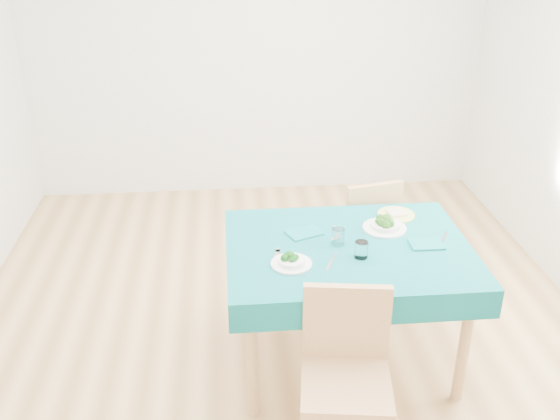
{
  "coord_description": "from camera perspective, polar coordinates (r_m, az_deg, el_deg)",
  "views": [
    {
      "loc": [
        -0.3,
        -3.2,
        2.41
      ],
      "look_at": [
        0.0,
        0.0,
        0.85
      ],
      "focal_mm": 40.0,
      "sensor_mm": 36.0,
      "label": 1
    }
  ],
  "objects": [
    {
      "name": "fork_far",
      "position": [
        3.51,
        5.4,
        -2.22
      ],
      "size": [
        0.03,
        0.18,
        0.0
      ],
      "primitive_type": "cube",
      "rotation": [
        0.0,
        0.0,
        0.04
      ],
      "color": "silver",
      "rests_on": "table"
    },
    {
      "name": "room_shell",
      "position": [
        3.38,
        0.0,
        7.61
      ],
      "size": [
        4.02,
        4.52,
        2.73
      ],
      "color": "#A77A45",
      "rests_on": "ground"
    },
    {
      "name": "table",
      "position": [
        3.6,
        6.01,
        -8.57
      ],
      "size": [
        1.32,
        1.0,
        0.76
      ],
      "primitive_type": "cube",
      "color": "#08595C",
      "rests_on": "ground"
    },
    {
      "name": "napkin_near",
      "position": [
        3.51,
        2.21,
        -2.11
      ],
      "size": [
        0.22,
        0.19,
        0.01
      ],
      "primitive_type": "cube",
      "rotation": [
        0.0,
        0.0,
        0.39
      ],
      "color": "#0C6366",
      "rests_on": "table"
    },
    {
      "name": "chair_far",
      "position": [
        4.25,
        7.45,
        -1.5
      ],
      "size": [
        0.45,
        0.48,
        0.94
      ],
      "primitive_type": "cube",
      "rotation": [
        0.0,
        0.0,
        3.36
      ],
      "color": "tan",
      "rests_on": "ground"
    },
    {
      "name": "bread_slice",
      "position": [
        3.77,
        10.58,
        -0.25
      ],
      "size": [
        0.11,
        0.11,
        0.01
      ],
      "primitive_type": "cube",
      "rotation": [
        0.0,
        0.0,
        0.17
      ],
      "color": "beige",
      "rests_on": "side_plate"
    },
    {
      "name": "tumbler_center",
      "position": [
        3.4,
        5.32,
        -2.44
      ],
      "size": [
        0.07,
        0.07,
        0.09
      ],
      "primitive_type": "cylinder",
      "color": "white",
      "rests_on": "table"
    },
    {
      "name": "tumbler_side",
      "position": [
        3.28,
        7.44,
        -3.61
      ],
      "size": [
        0.07,
        0.07,
        0.09
      ],
      "primitive_type": "cylinder",
      "color": "white",
      "rests_on": "table"
    },
    {
      "name": "side_plate",
      "position": [
        3.77,
        10.57,
        -0.42
      ],
      "size": [
        0.22,
        0.22,
        0.01
      ],
      "primitive_type": "cylinder",
      "color": "#D1D668",
      "rests_on": "table"
    },
    {
      "name": "bowl_near",
      "position": [
        3.2,
        1.04,
        -4.54
      ],
      "size": [
        0.21,
        0.21,
        0.06
      ],
      "primitive_type": null,
      "color": "white",
      "rests_on": "table"
    },
    {
      "name": "napkin_far",
      "position": [
        3.48,
        13.26,
        -3.08
      ],
      "size": [
        0.18,
        0.13,
        0.01
      ],
      "primitive_type": "cube",
      "rotation": [
        0.0,
        0.0,
        -0.01
      ],
      "color": "#0C6366",
      "rests_on": "table"
    },
    {
      "name": "fork_near",
      "position": [
        3.27,
        -0.42,
        -4.41
      ],
      "size": [
        0.07,
        0.18,
        0.0
      ],
      "primitive_type": "cube",
      "rotation": [
        0.0,
        0.0,
        -0.24
      ],
      "color": "silver",
      "rests_on": "table"
    },
    {
      "name": "bowl_far",
      "position": [
        3.59,
        9.57,
        -1.18
      ],
      "size": [
        0.25,
        0.25,
        0.08
      ],
      "primitive_type": null,
      "color": "white",
      "rests_on": "table"
    },
    {
      "name": "knife_far",
      "position": [
        3.57,
        14.72,
        -2.58
      ],
      "size": [
        0.11,
        0.18,
        0.0
      ],
      "primitive_type": "cube",
      "rotation": [
        0.0,
        0.0,
        -0.52
      ],
      "color": "silver",
      "rests_on": "table"
    },
    {
      "name": "knife_near",
      "position": [
        3.25,
        4.71,
        -4.73
      ],
      "size": [
        0.09,
        0.18,
        0.0
      ],
      "primitive_type": "cube",
      "rotation": [
        0.0,
        0.0,
        -0.44
      ],
      "color": "silver",
      "rests_on": "table"
    },
    {
      "name": "chair_near",
      "position": [
        2.94,
        6.14,
        -14.36
      ],
      "size": [
        0.47,
        0.51,
        1.03
      ],
      "primitive_type": "cube",
      "rotation": [
        0.0,
        0.0,
        -0.14
      ],
      "color": "tan",
      "rests_on": "ground"
    }
  ]
}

